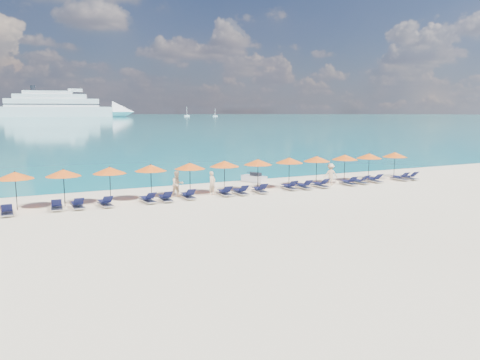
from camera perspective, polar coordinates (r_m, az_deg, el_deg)
name	(u,v)px	position (r m, az deg, el deg)	size (l,w,h in m)	color
ground	(262,206)	(28.08, 2.73, -3.22)	(1400.00, 1400.00, 0.00)	beige
sea	(17,116)	(684.17, -25.54, 7.06)	(1600.00, 1300.00, 0.01)	#1FA9B2
cruise_ship	(68,107)	(536.75, -20.26, 8.31)	(141.53, 50.98, 38.97)	white
sailboat_near	(215,116)	(551.83, -3.05, 7.84)	(5.21, 1.74, 9.56)	white
sailboat_far	(187,115)	(556.99, -6.49, 7.83)	(6.20, 2.07, 11.37)	white
jetski	(254,178)	(37.67, 1.75, 0.23)	(1.50, 2.28, 0.76)	silver
beachgoer_a	(212,183)	(31.74, -3.41, -0.39)	(0.59, 0.39, 1.62)	beige
beachgoer_b	(177,184)	(31.06, -7.64, -0.52)	(0.85, 0.49, 1.76)	beige
beachgoer_c	(331,174)	(36.60, 10.99, 0.68)	(1.09, 0.51, 1.68)	beige
umbrella_1	(15,175)	(29.56, -25.74, 0.50)	(2.10, 2.10, 2.28)	black
umbrella_2	(63,173)	(29.67, -20.74, 0.82)	(2.10, 2.10, 2.28)	black
umbrella_3	(110,170)	(30.04, -15.61, 1.14)	(2.10, 2.10, 2.28)	black
umbrella_4	(151,168)	(30.78, -10.83, 1.46)	(2.10, 2.10, 2.28)	black
umbrella_5	(190,166)	(31.49, -6.14, 1.72)	(2.10, 2.10, 2.28)	black
umbrella_6	(224,164)	(32.64, -1.91, 1.99)	(2.10, 2.10, 2.28)	black
umbrella_7	(258,162)	(33.74, 2.20, 2.20)	(2.10, 2.10, 2.28)	black
umbrella_8	(289,160)	(35.13, 6.03, 2.40)	(2.10, 2.10, 2.28)	black
umbrella_9	(317,159)	(36.49, 9.33, 2.56)	(2.10, 2.10, 2.28)	black
umbrella_10	(345,157)	(38.22, 12.66, 2.72)	(2.10, 2.10, 2.28)	black
umbrella_11	(369,156)	(39.86, 15.47, 2.85)	(2.10, 2.10, 2.28)	black
umbrella_12	(395,155)	(41.65, 18.36, 2.95)	(2.10, 2.10, 2.28)	black
lounger_2	(7,211)	(28.56, -26.54, -3.43)	(0.63, 1.70, 0.66)	silver
lounger_3	(57,206)	(28.93, -21.44, -2.98)	(0.76, 1.75, 0.66)	silver
lounger_4	(78,205)	(28.93, -19.18, -2.86)	(0.64, 1.71, 0.66)	silver
lounger_5	(105,203)	(29.02, -16.08, -2.69)	(0.73, 1.74, 0.66)	silver
lounger_6	(148,199)	(29.60, -11.14, -2.30)	(0.77, 1.75, 0.66)	silver
lounger_7	(166,198)	(29.85, -9.05, -2.16)	(0.71, 1.73, 0.66)	silver
lounger_8	(188,195)	(30.53, -6.32, -1.87)	(0.69, 1.72, 0.66)	silver
lounger_9	(225,192)	(31.52, -1.87, -1.51)	(0.74, 1.74, 0.66)	silver
lounger_10	(241,191)	(31.85, 0.07, -1.40)	(0.66, 1.71, 0.66)	silver
lounger_11	(260,190)	(32.60, 2.46, -1.18)	(0.78, 1.75, 0.66)	silver
lounger_12	(289,187)	(34.09, 6.05, -0.80)	(0.72, 1.73, 0.66)	silver
lounger_13	(304,186)	(34.54, 7.82, -0.71)	(0.77, 1.75, 0.66)	silver
lounger_14	(321,184)	(35.42, 9.79, -0.53)	(0.70, 1.73, 0.66)	silver
lounger_15	(349,182)	(36.97, 13.11, -0.26)	(0.73, 1.74, 0.66)	silver
lounger_16	(360,181)	(37.80, 14.44, -0.12)	(0.79, 1.76, 0.66)	silver
lounger_17	(374,180)	(38.93, 16.02, 0.06)	(0.75, 1.74, 0.66)	silver
lounger_18	(400,178)	(40.64, 18.94, 0.27)	(0.63, 1.70, 0.66)	silver
lounger_19	(409,177)	(41.35, 19.96, 0.35)	(0.70, 1.73, 0.66)	silver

